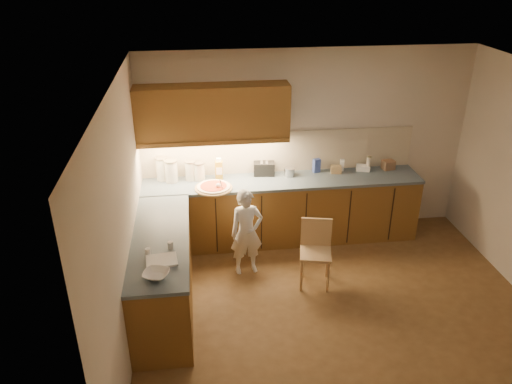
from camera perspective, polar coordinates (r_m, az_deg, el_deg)
room at (r=5.01m, az=10.90°, el=1.50°), size 4.54×4.50×2.62m
l_counter at (r=6.47m, az=-1.14°, el=-4.17°), size 3.77×2.62×0.92m
backsplash at (r=6.87m, az=2.69°, el=4.62°), size 3.75×0.02×0.58m
upper_cabinets at (r=6.42m, az=-4.98°, el=9.02°), size 1.95×0.36×0.73m
pizza_on_board at (r=6.47m, az=-4.85°, el=0.54°), size 0.49×0.49×0.20m
child at (r=6.18m, az=-1.08°, el=-4.64°), size 0.45×0.33×1.13m
wooden_chair at (r=6.09m, az=6.83°, el=-6.32°), size 0.44×0.44×0.82m
mixing_bowl at (r=4.86m, az=-11.34°, el=-9.22°), size 0.31×0.31×0.06m
canister_a at (r=6.77m, az=-10.73°, el=2.64°), size 0.16×0.16×0.32m
canister_b at (r=6.69m, az=-9.67°, el=2.40°), size 0.18×0.18×0.31m
canister_c at (r=6.71m, az=-7.51°, el=2.47°), size 0.15×0.15×0.28m
canister_d at (r=6.70m, az=-6.51°, el=2.40°), size 0.16×0.16×0.26m
oil_jug at (r=6.71m, az=-4.25°, el=2.59°), size 0.11×0.09×0.30m
toaster at (r=6.83m, az=0.93°, el=2.69°), size 0.30×0.19×0.19m
steel_pot at (r=6.82m, az=3.84°, el=2.33°), size 0.16×0.16×0.12m
blue_box at (r=6.96m, az=6.93°, el=3.01°), size 0.11×0.09×0.19m
card_box_a at (r=6.99m, az=9.13°, el=2.57°), size 0.16×0.13×0.10m
white_bottle at (r=7.06m, az=9.80°, el=3.04°), size 0.07×0.07×0.17m
flat_pack at (r=7.15m, az=12.13°, el=2.72°), size 0.21×0.18×0.07m
tall_jar at (r=7.13m, az=12.74°, el=3.20°), size 0.07×0.07×0.21m
card_box_b at (r=7.26m, az=14.88°, el=3.02°), size 0.19×0.16×0.13m
dough_cloth at (r=5.08m, az=-10.74°, el=-7.70°), size 0.33×0.27×0.02m
spice_jar_a at (r=5.20m, az=-12.26°, el=-6.68°), size 0.06×0.06×0.07m
spice_jar_b at (r=5.26m, az=-9.75°, el=-6.00°), size 0.06×0.06×0.08m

